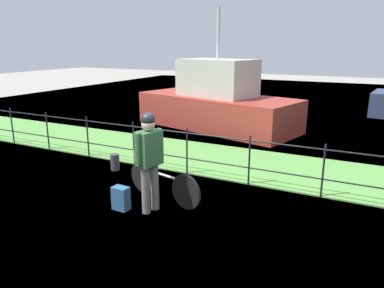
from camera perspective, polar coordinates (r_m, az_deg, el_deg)
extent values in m
plane|color=gray|center=(5.91, -4.43, -11.92)|extent=(60.00, 60.00, 0.00)
cube|color=#569342|center=(8.67, 6.97, -2.86)|extent=(27.00, 2.40, 0.03)
plane|color=#60849E|center=(14.54, 15.57, 4.04)|extent=(30.00, 30.00, 0.00)
cylinder|color=black|center=(11.37, -26.35, 2.56)|extent=(0.04, 0.04, 1.01)
cylinder|color=black|center=(10.30, -21.70, 1.89)|extent=(0.04, 0.04, 1.01)
cylinder|color=black|center=(9.33, -16.03, 1.07)|extent=(0.04, 0.04, 1.01)
cylinder|color=black|center=(8.46, -9.12, 0.06)|extent=(0.04, 0.04, 1.01)
cylinder|color=black|center=(7.75, -0.80, -1.17)|extent=(0.04, 0.04, 1.01)
cylinder|color=black|center=(7.24, 8.96, -2.57)|extent=(0.04, 0.04, 1.01)
cylinder|color=black|center=(6.96, 19.85, -4.04)|extent=(0.04, 0.04, 1.01)
cylinder|color=black|center=(7.51, 3.89, -2.95)|extent=(18.00, 0.03, 0.03)
cylinder|color=black|center=(7.36, 3.97, 1.16)|extent=(18.00, 0.03, 0.03)
cylinder|color=black|center=(6.18, -0.94, -7.49)|extent=(0.61, 0.19, 0.62)
cylinder|color=black|center=(6.90, -7.67, -5.13)|extent=(0.61, 0.19, 0.62)
cylinder|color=#BCB7B2|center=(6.47, -4.53, -4.86)|extent=(0.83, 0.25, 0.04)
cube|color=black|center=(6.75, -7.06, -3.71)|extent=(0.22, 0.14, 0.06)
cube|color=slate|center=(6.72, -7.08, -2.97)|extent=(0.39, 0.24, 0.02)
cube|color=olive|center=(6.68, -7.12, -1.91)|extent=(0.45, 0.37, 0.24)
ellipsoid|color=tan|center=(6.63, -7.17, -0.36)|extent=(0.31, 0.20, 0.13)
sphere|color=tan|center=(6.52, -6.49, -0.05)|extent=(0.11, 0.11, 0.11)
cylinder|color=slate|center=(6.17, -5.87, -6.60)|extent=(0.14, 0.14, 0.82)
cylinder|color=slate|center=(6.04, -7.27, -7.12)|extent=(0.14, 0.14, 0.82)
cube|color=#2D5633|center=(5.88, -6.76, -0.62)|extent=(0.35, 0.45, 0.56)
cylinder|color=#2D5633|center=(6.01, -5.22, 0.07)|extent=(0.10, 0.10, 0.50)
cylinder|color=#2D5633|center=(5.73, -8.40, -0.80)|extent=(0.10, 0.10, 0.50)
sphere|color=tan|center=(5.78, -6.89, 3.10)|extent=(0.22, 0.22, 0.22)
sphere|color=black|center=(5.77, -6.91, 3.85)|extent=(0.23, 0.23, 0.23)
cube|color=#28517A|center=(6.31, -11.07, -8.34)|extent=(0.29, 0.19, 0.40)
cylinder|color=#38383D|center=(8.27, -11.97, -2.78)|extent=(0.20, 0.20, 0.36)
cube|color=#9E3328|center=(12.27, 3.91, 5.09)|extent=(5.75, 3.42, 1.06)
cube|color=#B7B2A8|center=(12.12, 4.01, 10.33)|extent=(2.67, 2.05, 1.19)
cylinder|color=#B2B2B2|center=(12.08, 4.14, 16.92)|extent=(0.10, 0.10, 1.60)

